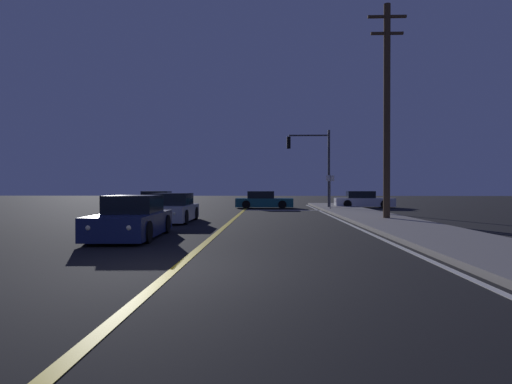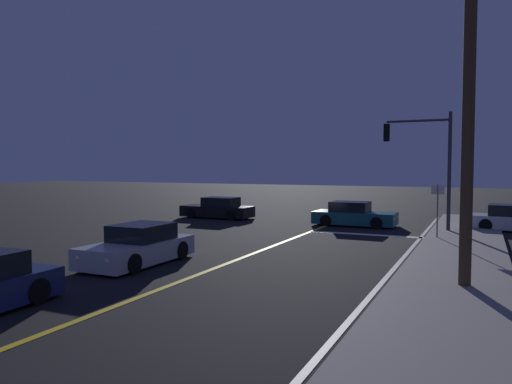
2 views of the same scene
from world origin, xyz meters
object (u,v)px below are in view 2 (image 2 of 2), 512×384
Objects in this scene: car_distant_tail_silver at (139,247)px; car_mid_block_black at (218,209)px; traffic_signal_near_right at (426,154)px; street_sign_corner at (438,203)px; car_far_approaching_teal at (354,215)px; utility_pole_right at (469,87)px.

car_distant_tail_silver is 14.66m from car_mid_block_black.
traffic_signal_near_right is (12.70, -1.29, 3.37)m from car_mid_block_black.
street_sign_corner is at bearing -132.46° from car_distant_tail_silver.
car_mid_block_black is 13.20m from traffic_signal_near_right.
car_far_approaching_teal is 0.76× the size of traffic_signal_near_right.
utility_pole_right is at bearing -131.20° from car_mid_block_black.
utility_pole_right reaches higher than car_distant_tail_silver.
car_far_approaching_teal is 1.80× the size of street_sign_corner.
utility_pole_right reaches higher than car_mid_block_black.
car_mid_block_black is at bearing -71.71° from car_distant_tail_silver.
utility_pole_right is at bearing -81.15° from street_sign_corner.
street_sign_corner reaches higher than car_distant_tail_silver.
car_mid_block_black is at bearing 163.17° from street_sign_corner.
street_sign_corner is at bearing 98.85° from utility_pole_right.
car_distant_tail_silver is at bearing -161.10° from car_mid_block_black.
utility_pole_right is at bearing -176.08° from car_distant_tail_silver.
car_mid_block_black is 0.77× the size of traffic_signal_near_right.
street_sign_corner is (8.78, 9.79, 1.11)m from car_distant_tail_silver.
utility_pole_right is (14.92, -13.08, 4.79)m from car_mid_block_black.
car_distant_tail_silver is at bearing -16.50° from car_far_approaching_teal.
traffic_signal_near_right reaches higher than street_sign_corner.
utility_pole_right is (10.18, 0.80, 4.79)m from car_distant_tail_silver.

